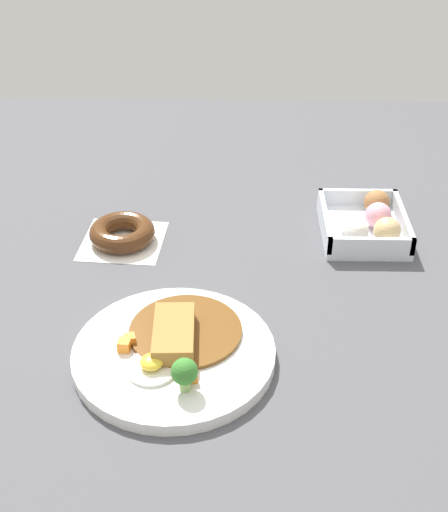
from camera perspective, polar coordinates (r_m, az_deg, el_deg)
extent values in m
plane|color=#4C4C51|center=(1.05, 2.08, -3.20)|extent=(1.60, 1.60, 0.00)
cylinder|color=white|center=(0.93, -4.16, -8.08)|extent=(0.27, 0.27, 0.02)
cylinder|color=brown|center=(0.95, -3.20, -6.19)|extent=(0.16, 0.16, 0.01)
cube|color=#A87538|center=(0.92, -4.18, -6.41)|extent=(0.11, 0.06, 0.02)
cylinder|color=white|center=(0.90, -5.98, -9.23)|extent=(0.07, 0.07, 0.00)
ellipsoid|color=yellow|center=(0.89, -6.03, -8.72)|extent=(0.03, 0.03, 0.02)
cylinder|color=#8CB766|center=(0.87, -3.25, -10.53)|extent=(0.01, 0.01, 0.02)
sphere|color=#387A2D|center=(0.85, -3.30, -9.53)|extent=(0.03, 0.03, 0.03)
cube|color=orange|center=(0.88, -2.78, -9.89)|extent=(0.02, 0.02, 0.01)
cube|color=orange|center=(0.93, -8.26, -7.32)|extent=(0.02, 0.02, 0.02)
cube|color=orange|center=(0.94, -7.81, -6.89)|extent=(0.02, 0.02, 0.01)
cube|color=silver|center=(1.21, 11.38, 2.07)|extent=(0.17, 0.14, 0.01)
cube|color=silver|center=(1.13, 12.09, 0.80)|extent=(0.01, 0.14, 0.03)
cube|color=silver|center=(1.27, 10.96, 4.81)|extent=(0.01, 0.14, 0.03)
cube|color=silver|center=(1.22, 14.59, 2.85)|extent=(0.17, 0.01, 0.03)
cube|color=silver|center=(1.19, 8.34, 2.98)|extent=(0.17, 0.01, 0.03)
sphere|color=#DBB77A|center=(1.17, 13.36, 2.06)|extent=(0.05, 0.05, 0.05)
sphere|color=pink|center=(1.21, 12.65, 3.30)|extent=(0.05, 0.05, 0.05)
sphere|color=#9E6B3D|center=(1.25, 12.53, 4.35)|extent=(0.05, 0.05, 0.05)
sphere|color=silver|center=(1.15, 10.78, 1.92)|extent=(0.05, 0.05, 0.05)
cube|color=white|center=(1.18, -8.36, 1.26)|extent=(0.15, 0.15, 0.00)
torus|color=#4C2B14|center=(1.17, -8.43, 1.96)|extent=(0.11, 0.11, 0.03)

